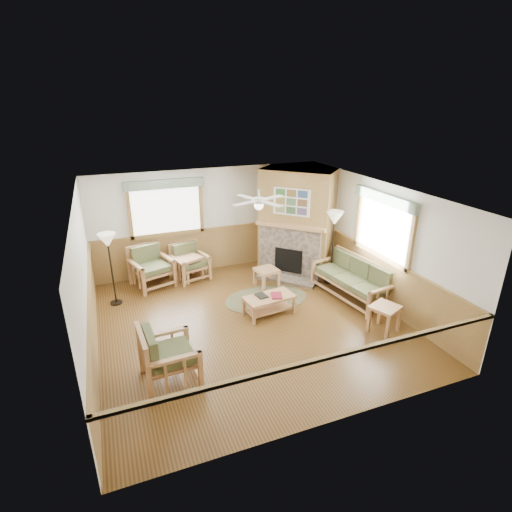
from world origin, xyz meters
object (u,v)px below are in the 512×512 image
object	(u,v)px
armchair_left	(169,354)
footstool	(267,277)
armchair_back_right	(190,262)
armchair_back_left	(152,267)
sofa	(351,279)
floor_lamp_left	(112,269)
floor_lamp_right	(332,248)
end_table_chairs	(190,268)
end_table_sofa	(384,319)
coffee_table	(269,305)

from	to	relation	value
armchair_left	footstool	distance (m)	3.90
armchair_back_right	armchair_back_left	bearing A→B (deg)	170.06
sofa	floor_lamp_left	world-z (taller)	floor_lamp_left
sofa	armchair_back_right	distance (m)	4.00
armchair_left	floor_lamp_right	xyz separation A→B (m)	(4.41, 2.28, 0.43)
armchair_left	floor_lamp_left	xyz separation A→B (m)	(-0.69, 3.06, 0.35)
end_table_chairs	armchair_back_right	bearing A→B (deg)	53.43
footstool	floor_lamp_left	distance (m)	3.60
end_table_sofa	floor_lamp_left	distance (m)	5.83
armchair_left	footstool	bearing A→B (deg)	-50.00
coffee_table	end_table_sofa	size ratio (longest dim) A/B	1.86
armchair_back_right	floor_lamp_left	distance (m)	2.04
armchair_back_left	floor_lamp_left	world-z (taller)	floor_lamp_left
end_table_chairs	footstool	bearing A→B (deg)	-32.01
armchair_back_right	end_table_sofa	distance (m)	4.89
sofa	end_table_chairs	xyz separation A→B (m)	(-3.26, 2.32, -0.15)
armchair_back_left	footstool	world-z (taller)	armchair_back_left
floor_lamp_left	floor_lamp_right	size ratio (longest dim) A/B	0.91
armchair_back_left	floor_lamp_right	size ratio (longest dim) A/B	0.54
floor_lamp_right	floor_lamp_left	bearing A→B (deg)	171.34
sofa	floor_lamp_right	distance (m)	1.00
sofa	floor_lamp_left	size ratio (longest dim) A/B	1.17
coffee_table	end_table_chairs	size ratio (longest dim) A/B	1.74
end_table_sofa	floor_lamp_right	xyz separation A→B (m)	(0.23, 2.37, 0.64)
end_table_chairs	floor_lamp_right	world-z (taller)	floor_lamp_right
floor_lamp_left	floor_lamp_right	world-z (taller)	floor_lamp_right
armchair_back_left	footstool	distance (m)	2.82
armchair_left	end_table_sofa	xyz separation A→B (m)	(4.18, -0.09, -0.20)
sofa	end_table_chairs	distance (m)	4.00
armchair_left	end_table_chairs	distance (m)	3.90
sofa	footstool	bearing A→B (deg)	-137.29
sofa	armchair_back_left	size ratio (longest dim) A/B	1.99
sofa	end_table_sofa	distance (m)	1.52
sofa	armchair_back_right	world-z (taller)	sofa
armchair_left	footstool	xyz separation A→B (m)	(2.83, 2.67, -0.27)
end_table_sofa	armchair_back_right	bearing A→B (deg)	127.86
armchair_back_right	end_table_chairs	xyz separation A→B (m)	(-0.03, -0.04, -0.14)
armchair_left	floor_lamp_left	distance (m)	3.16
armchair_left	floor_lamp_right	distance (m)	4.98
footstool	floor_lamp_right	size ratio (longest dim) A/B	0.28
armchair_back_right	armchair_left	world-z (taller)	armchair_left
sofa	armchair_left	size ratio (longest dim) A/B	2.02
footstool	floor_lamp_right	bearing A→B (deg)	-13.83
armchair_back_left	armchair_left	world-z (taller)	armchair_back_left
armchair_back_left	coffee_table	xyz separation A→B (m)	(2.12, -2.33, -0.28)
armchair_back_left	end_table_sofa	size ratio (longest dim) A/B	1.73
coffee_table	sofa	bearing A→B (deg)	-6.02
armchair_left	floor_lamp_right	bearing A→B (deg)	-65.97
armchair_back_left	floor_lamp_left	size ratio (longest dim) A/B	0.59
armchair_back_right	floor_lamp_right	size ratio (longest dim) A/B	0.48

